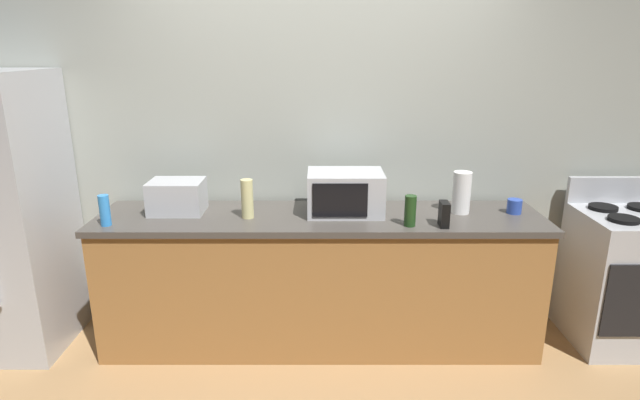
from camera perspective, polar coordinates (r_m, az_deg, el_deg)
ground_plane at (r=3.33m, az=-0.01°, el=-18.78°), size 8.00×8.00×0.00m
back_wall at (r=3.57m, az=0.01°, el=7.28°), size 6.40×0.10×2.70m
counter_run at (r=3.45m, az=0.00°, el=-8.76°), size 2.84×0.64×0.90m
stove_range at (r=3.98m, az=30.44°, el=-7.46°), size 0.60×0.61×1.08m
microwave at (r=3.29m, az=2.82°, el=0.82°), size 0.48×0.35×0.27m
toaster_oven at (r=3.43m, az=-15.54°, el=0.37°), size 0.34×0.26×0.21m
paper_towel_roll at (r=3.41m, az=15.41°, el=0.80°), size 0.12×0.12×0.27m
cordless_phone at (r=3.14m, az=13.58°, el=-1.55°), size 0.05×0.11×0.15m
bottle_wine at (r=3.10m, az=9.96°, el=-1.19°), size 0.07×0.07×0.19m
bottle_vinegar at (r=3.23m, az=-8.07°, el=0.13°), size 0.08×0.08×0.25m
bottle_spray_cleaner at (r=3.33m, az=-22.74°, el=-1.06°), size 0.06×0.06×0.19m
mug_blue at (r=3.53m, az=20.74°, el=-0.67°), size 0.09×0.09×0.09m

